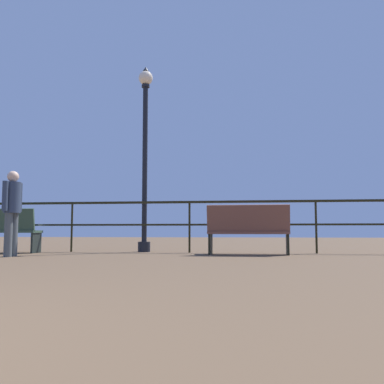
% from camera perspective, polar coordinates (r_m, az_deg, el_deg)
% --- Properties ---
extents(pier_railing, '(23.56, 0.05, 1.09)m').
position_cam_1_polar(pier_railing, '(9.57, -8.11, -2.86)').
color(pier_railing, black).
rests_on(pier_railing, ground_plane).
extents(bench_near_left, '(1.49, 0.76, 0.92)m').
position_cam_1_polar(bench_near_left, '(9.94, -23.46, -4.43)').
color(bench_near_left, '#354E3B').
rests_on(bench_near_left, ground_plane).
extents(bench_near_right, '(1.58, 0.67, 0.95)m').
position_cam_1_polar(bench_near_right, '(8.52, 7.34, -4.70)').
color(bench_near_right, brown).
rests_on(bench_near_right, ground_plane).
extents(lamppost_center, '(0.32, 0.32, 4.17)m').
position_cam_1_polar(lamppost_center, '(9.87, -6.14, 6.26)').
color(lamppost_center, black).
rests_on(lamppost_center, ground_plane).
extents(person_by_bench, '(0.29, 0.49, 1.53)m').
position_cam_1_polar(person_by_bench, '(8.48, -22.40, -1.84)').
color(person_by_bench, '#4A5255').
rests_on(person_by_bench, ground_plane).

